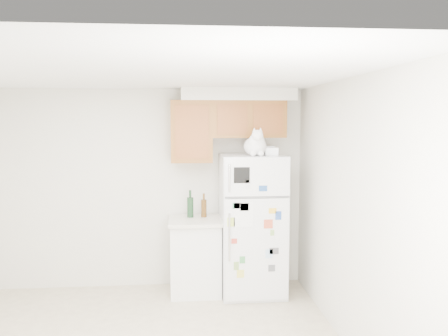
{
  "coord_description": "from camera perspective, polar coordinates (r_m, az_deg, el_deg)",
  "views": [
    {
      "loc": [
        0.36,
        -3.99,
        2.11
      ],
      "look_at": [
        0.87,
        1.55,
        1.55
      ],
      "focal_mm": 38.0,
      "sensor_mm": 36.0,
      "label": 1
    }
  ],
  "objects": [
    {
      "name": "bottle_amber",
      "position": [
        5.87,
        -2.44,
        -4.49
      ],
      "size": [
        0.07,
        0.07,
        0.29
      ],
      "primitive_type": null,
      "color": "#593814",
      "rests_on": "base_counter"
    },
    {
      "name": "bottle_green",
      "position": [
        5.86,
        -4.09,
        -4.31
      ],
      "size": [
        0.08,
        0.08,
        0.34
      ],
      "primitive_type": null,
      "color": "#19381E",
      "rests_on": "base_counter"
    },
    {
      "name": "storage_box_back",
      "position": [
        5.77,
        5.22,
        2.15
      ],
      "size": [
        0.2,
        0.16,
        0.1
      ],
      "primitive_type": "cube",
      "rotation": [
        0.0,
        0.0,
        -0.17
      ],
      "color": "white",
      "rests_on": "refrigerator"
    },
    {
      "name": "base_counter",
      "position": [
        5.91,
        -3.46,
        -10.46
      ],
      "size": [
        0.64,
        0.64,
        0.92
      ],
      "color": "white",
      "rests_on": "ground_plane"
    },
    {
      "name": "room_shell",
      "position": [
        4.26,
        -8.48,
        -0.22
      ],
      "size": [
        3.84,
        4.04,
        2.52
      ],
      "color": "beige",
      "rests_on": "ground_plane"
    },
    {
      "name": "cat",
      "position": [
        5.53,
        3.85,
        2.78
      ],
      "size": [
        0.32,
        0.48,
        0.34
      ],
      "color": "white",
      "rests_on": "refrigerator"
    },
    {
      "name": "storage_box_front",
      "position": [
        5.61,
        5.8,
        1.99
      ],
      "size": [
        0.17,
        0.14,
        0.09
      ],
      "primitive_type": "cube",
      "rotation": [
        0.0,
        0.0,
        -0.2
      ],
      "color": "white",
      "rests_on": "refrigerator"
    },
    {
      "name": "refrigerator",
      "position": [
        5.8,
        3.42,
        -6.8
      ],
      "size": [
        0.76,
        0.78,
        1.7
      ],
      "color": "white",
      "rests_on": "ground_plane"
    }
  ]
}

